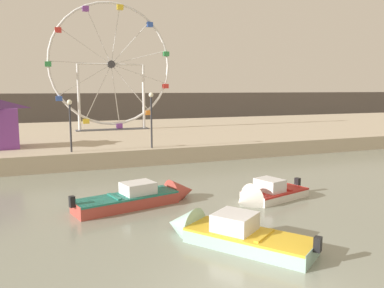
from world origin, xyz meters
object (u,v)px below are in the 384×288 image
motorboat_seafoam (223,232)px  motorboat_faded_red (146,196)px  motorboat_white_red_stripe (264,195)px  promenade_lamp_near (70,117)px  ferris_wheel_white_frame (111,67)px  promenade_lamp_far (151,112)px

motorboat_seafoam → motorboat_faded_red: motorboat_seafoam is taller
motorboat_faded_red → motorboat_white_red_stripe: bearing=-30.4°
motorboat_seafoam → motorboat_faded_red: (-1.28, 5.18, 0.02)m
motorboat_white_red_stripe → promenade_lamp_near: promenade_lamp_near is taller
motorboat_white_red_stripe → ferris_wheel_white_frame: (-2.61, 23.41, 6.87)m
motorboat_white_red_stripe → ferris_wheel_white_frame: ferris_wheel_white_frame is taller
motorboat_faded_red → ferris_wheel_white_frame: (2.49, 21.87, 6.81)m
promenade_lamp_near → promenade_lamp_far: 5.22m
ferris_wheel_white_frame → promenade_lamp_far: ferris_wheel_white_frame is taller
motorboat_seafoam → promenade_lamp_far: (1.54, 14.22, 3.22)m
motorboat_faded_red → promenade_lamp_near: (-2.39, 9.25, 2.96)m
motorboat_white_red_stripe → promenade_lamp_far: 11.30m
motorboat_white_red_stripe → promenade_lamp_far: (-2.28, 10.58, 3.26)m
motorboat_white_red_stripe → promenade_lamp_far: size_ratio=1.13×
promenade_lamp_far → motorboat_white_red_stripe: bearing=-77.8°
motorboat_white_red_stripe → promenade_lamp_near: (-7.49, 10.78, 3.02)m
ferris_wheel_white_frame → promenade_lamp_far: bearing=-88.5°
motorboat_white_red_stripe → motorboat_faded_red: bearing=-33.1°
ferris_wheel_white_frame → promenade_lamp_near: size_ratio=3.65×
motorboat_faded_red → promenade_lamp_far: (2.82, 9.04, 3.20)m
ferris_wheel_white_frame → motorboat_white_red_stripe: bearing=-83.6°
motorboat_seafoam → promenade_lamp_far: promenade_lamp_far is taller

